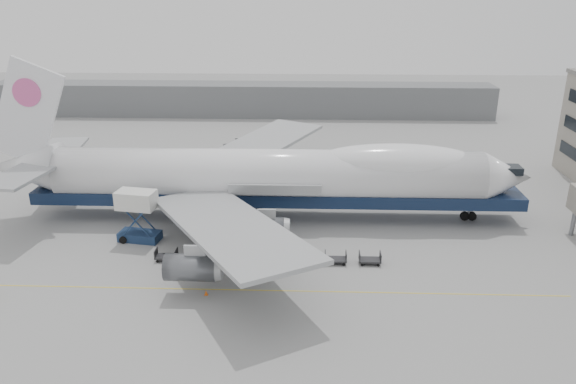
{
  "coord_description": "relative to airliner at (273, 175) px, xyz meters",
  "views": [
    {
      "loc": [
        4.85,
        -53.3,
        27.98
      ],
      "look_at": [
        2.67,
        6.0,
        5.7
      ],
      "focal_mm": 35.0,
      "sensor_mm": 36.0,
      "label": 1
    }
  ],
  "objects": [
    {
      "name": "dolly_1",
      "position": [
        -7.16,
        -12.12,
        -5.09
      ],
      "size": [
        2.3,
        1.35,
        1.3
      ],
      "color": "#2D2D30",
      "rests_on": "ground"
    },
    {
      "name": "hangar",
      "position": [
        -10.64,
        58.0,
        -2.12
      ],
      "size": [
        110.0,
        8.0,
        7.0
      ],
      "primitive_type": "cube",
      "color": "slate",
      "rests_on": "ground"
    },
    {
      "name": "dolly_0",
      "position": [
        -10.77,
        -12.12,
        -5.09
      ],
      "size": [
        2.3,
        1.35,
        1.3
      ],
      "color": "#2D2D30",
      "rests_on": "ground"
    },
    {
      "name": "dolly_2",
      "position": [
        -3.55,
        -12.12,
        -5.09
      ],
      "size": [
        2.3,
        1.35,
        1.3
      ],
      "color": "#2D2D30",
      "rests_on": "ground"
    },
    {
      "name": "airliner",
      "position": [
        0.0,
        0.0,
        0.0
      ],
      "size": [
        67.0,
        55.3,
        19.98
      ],
      "color": "white",
      "rests_on": "ground"
    },
    {
      "name": "traffic_cone",
      "position": [
        -5.31,
        -19.02,
        -5.39
      ],
      "size": [
        0.34,
        0.34,
        0.5
      ],
      "rotation": [
        0.0,
        0.0,
        0.32
      ],
      "color": "#D8530B",
      "rests_on": "ground"
    },
    {
      "name": "ground",
      "position": [
        -0.64,
        -12.0,
        -5.62
      ],
      "size": [
        260.0,
        260.0,
        0.0
      ],
      "primitive_type": "plane",
      "color": "gray",
      "rests_on": "ground"
    },
    {
      "name": "dolly_3",
      "position": [
        0.07,
        -12.12,
        -5.09
      ],
      "size": [
        2.3,
        1.35,
        1.3
      ],
      "color": "#2D2D30",
      "rests_on": "ground"
    },
    {
      "name": "apron_line",
      "position": [
        -0.64,
        -18.0,
        -5.62
      ],
      "size": [
        60.0,
        0.15,
        0.01
      ],
      "primitive_type": "cube",
      "color": "gold",
      "rests_on": "ground"
    },
    {
      "name": "dolly_4",
      "position": [
        3.68,
        -12.12,
        -5.09
      ],
      "size": [
        2.3,
        1.35,
        1.3
      ],
      "color": "#2D2D30",
      "rests_on": "ground"
    },
    {
      "name": "dolly_5",
      "position": [
        7.29,
        -12.12,
        -5.09
      ],
      "size": [
        2.3,
        1.35,
        1.3
      ],
      "color": "#2D2D30",
      "rests_on": "ground"
    },
    {
      "name": "catering_truck",
      "position": [
        -15.03,
        -7.23,
        -2.19
      ],
      "size": [
        4.97,
        3.77,
        6.03
      ],
      "rotation": [
        0.0,
        0.0,
        -0.16
      ],
      "color": "navy",
      "rests_on": "ground"
    },
    {
      "name": "dolly_6",
      "position": [
        10.9,
        -12.12,
        -5.09
      ],
      "size": [
        2.3,
        1.35,
        1.3
      ],
      "color": "#2D2D30",
      "rests_on": "ground"
    }
  ]
}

